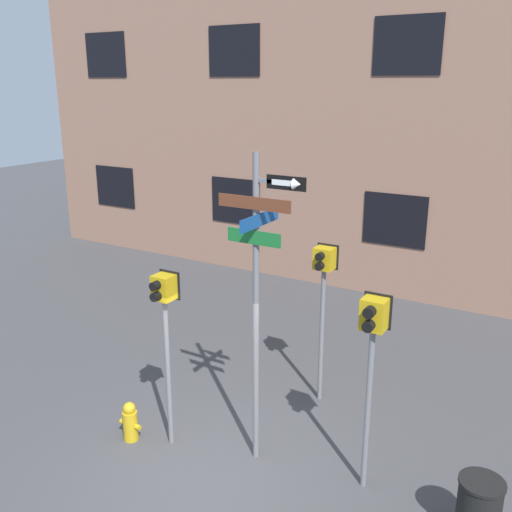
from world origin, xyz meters
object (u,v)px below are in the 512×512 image
street_sign_pole (259,286)px  pedestrian_signal_across (323,281)px  pedestrian_signal_left (165,315)px  pedestrian_signal_right (372,340)px  trash_bin (478,512)px  fire_hydrant (130,422)px

street_sign_pole → pedestrian_signal_across: bearing=87.3°
street_sign_pole → pedestrian_signal_left: size_ratio=1.63×
street_sign_pole → pedestrian_signal_right: 1.68m
pedestrian_signal_left → trash_bin: pedestrian_signal_left is taller
pedestrian_signal_right → trash_bin: size_ratio=3.21×
pedestrian_signal_left → trash_bin: (4.52, 0.30, -1.74)m
street_sign_pole → fire_hydrant: street_sign_pole is taller
pedestrian_signal_left → pedestrian_signal_across: bearing=58.4°
street_sign_pole → fire_hydrant: bearing=-162.3°
street_sign_pole → trash_bin: street_sign_pole is taller
street_sign_pole → pedestrian_signal_across: size_ratio=1.61×
pedestrian_signal_left → trash_bin: size_ratio=3.18×
street_sign_pole → pedestrian_signal_left: street_sign_pole is taller
fire_hydrant → pedestrian_signal_across: bearing=51.8°
street_sign_pole → fire_hydrant: size_ratio=6.99×
pedestrian_signal_across → trash_bin: pedestrian_signal_across is taller
street_sign_pole → fire_hydrant: 3.21m
pedestrian_signal_right → fire_hydrant: size_ratio=4.33×
pedestrian_signal_right → trash_bin: bearing=-10.3°
fire_hydrant → trash_bin: 5.15m
pedestrian_signal_left → fire_hydrant: (-0.61, -0.25, -1.87)m
fire_hydrant → trash_bin: bearing=6.2°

